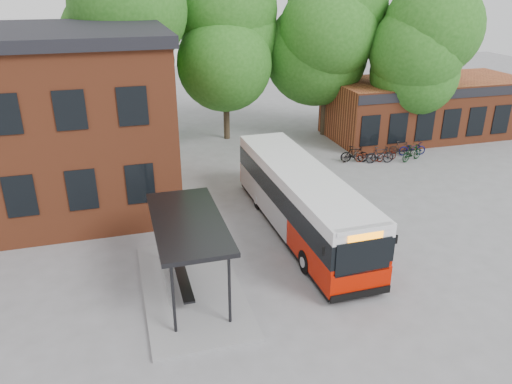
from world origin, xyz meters
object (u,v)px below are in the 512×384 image
object	(u,v)px
city_bus	(300,201)
bicycle_7	(401,148)
bicycle_6	(412,148)
bicycle_2	(368,156)
bicycle_4	(387,155)
bicycle_3	(380,155)
bicycle_1	(354,154)
bicycle_5	(412,153)
bicycle_0	(351,155)
bus_shelter	(190,255)

from	to	relation	value
city_bus	bicycle_7	size ratio (longest dim) A/B	7.84
city_bus	bicycle_6	bearing A→B (deg)	35.13
bicycle_2	bicycle_4	size ratio (longest dim) A/B	1.01
bicycle_3	bicycle_7	size ratio (longest dim) A/B	1.21
bicycle_7	bicycle_3	bearing A→B (deg)	138.24
bicycle_1	bicycle_5	xyz separation A→B (m)	(3.57, -0.76, 0.01)
bicycle_0	city_bus	bearing A→B (deg)	120.43
bicycle_7	bicycle_0	bearing A→B (deg)	115.48
bicycle_6	bicycle_7	xyz separation A→B (m)	(-0.63, 0.31, -0.03)
bicycle_1	bicycle_3	xyz separation A→B (m)	(1.43, -0.59, 0.01)
city_bus	bicycle_4	distance (m)	11.30
bicycle_0	bicycle_3	world-z (taller)	bicycle_3
bus_shelter	city_bus	distance (m)	6.37
bicycle_5	bicycle_2	bearing A→B (deg)	57.56
bicycle_4	bicycle_7	xyz separation A→B (m)	(1.50, 0.85, 0.04)
bicycle_0	bicycle_5	bearing A→B (deg)	-125.36
bicycle_5	bicycle_6	distance (m)	1.15
city_bus	bicycle_2	xyz separation A→B (m)	(7.32, 7.46, -1.06)
bicycle_2	bicycle_3	xyz separation A→B (m)	(0.61, -0.41, 0.13)
bicycle_2	bicycle_0	bearing A→B (deg)	76.28
bicycle_2	bicycle_3	distance (m)	0.74
bicycle_3	bicycle_7	world-z (taller)	bicycle_3
bicycle_0	bicycle_6	world-z (taller)	bicycle_6
bicycle_7	bicycle_6	bearing A→B (deg)	-95.03
bicycle_0	bicycle_6	distance (m)	4.32
bicycle_1	city_bus	bearing A→B (deg)	153.57
bicycle_1	bicycle_7	xyz separation A→B (m)	(3.56, 0.51, -0.08)
bus_shelter	bicycle_6	distance (m)	19.63
bicycle_6	bicycle_7	distance (m)	0.70
bicycle_4	bicycle_6	xyz separation A→B (m)	(2.13, 0.54, 0.07)
bicycle_0	bicycle_4	distance (m)	2.25
bicycle_2	bicycle_7	world-z (taller)	bicycle_7
bicycle_0	bicycle_2	xyz separation A→B (m)	(0.95, -0.40, -0.00)
bicycle_5	bicycle_7	distance (m)	1.27
bicycle_6	bicycle_7	world-z (taller)	bicycle_6
city_bus	bicycle_6	xyz separation A→B (m)	(10.69, 7.84, -1.00)
bicycle_7	bicycle_4	bearing A→B (deg)	140.43
bicycle_1	bicycle_3	bearing A→B (deg)	-98.37
bicycle_0	bicycle_7	world-z (taller)	bicycle_7
bicycle_1	bicycle_4	bearing A→B (deg)	-85.25
bicycle_4	bicycle_2	bearing A→B (deg)	71.92
bus_shelter	bicycle_1	xyz separation A→B (m)	(11.97, 10.91, -0.93)
bicycle_2	bicycle_6	bearing A→B (deg)	-74.65
bicycle_1	bicycle_4	distance (m)	2.09
bicycle_0	bicycle_5	distance (m)	3.82
bicycle_2	bicycle_4	xyz separation A→B (m)	(1.24, -0.16, -0.00)
bicycle_1	bicycle_5	world-z (taller)	bicycle_5
bicycle_3	bicycle_4	bearing A→B (deg)	-58.30
bicycle_0	bicycle_1	size ratio (longest dim) A/B	0.89
bicycle_0	bicycle_3	xyz separation A→B (m)	(1.55, -0.81, 0.13)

